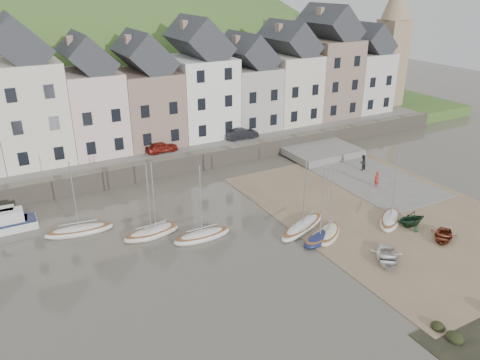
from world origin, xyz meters
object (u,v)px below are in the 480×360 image
rowboat_red (443,236)px  car_left (162,147)px  rowboat_green (411,219)px  person_dark (363,162)px  sailboat_0 (79,230)px  rowboat_white (387,258)px  person_red (377,179)px  car_right (242,133)px

rowboat_red → car_left: car_left is taller
rowboat_green → person_dark: person_dark is taller
rowboat_green → rowboat_red: 2.83m
sailboat_0 → rowboat_white: sailboat_0 is taller
rowboat_white → rowboat_red: size_ratio=1.17×
car_left → person_red: bearing=-135.3°
person_red → car_left: bearing=-41.9°
rowboat_green → person_red: (3.07, 7.15, 0.15)m
person_dark → car_left: bearing=-46.3°
person_red → person_dark: 4.38m
person_red → car_left: car_left is taller
rowboat_white → car_left: (-7.45, 25.45, 1.78)m
sailboat_0 → rowboat_white: (18.33, -14.80, 0.14)m
car_left → sailboat_0: bearing=132.8°
person_red → person_dark: size_ratio=0.93×
car_left → rowboat_red: bearing=-153.5°
car_right → person_dark: bearing=-141.3°
person_dark → car_left: car_left is taller
rowboat_white → person_dark: 17.55m
person_dark → car_right: (-8.18, 11.37, 1.28)m
rowboat_white → rowboat_green: rowboat_green is taller
sailboat_0 → rowboat_green: (23.86, -11.84, 0.48)m
sailboat_0 → car_left: (10.88, 10.65, 1.91)m
sailboat_0 → rowboat_red: (24.35, -14.59, 0.09)m
car_right → rowboat_white: bearing=177.9°
person_red → car_right: bearing=-65.8°
rowboat_white → person_red: (8.60, 10.12, 0.49)m
sailboat_0 → car_right: sailboat_0 is taller
sailboat_0 → car_right: 23.28m
rowboat_green → rowboat_white: bearing=-53.4°
rowboat_red → person_red: person_red is taller
rowboat_white → car_right: car_right is taller
car_left → car_right: size_ratio=0.88×
sailboat_0 → person_dark: size_ratio=3.81×
car_left → car_right: car_right is taller
rowboat_red → car_left: (-13.48, 25.24, 1.82)m
rowboat_green → sailboat_0: bearing=-107.9°
rowboat_red → person_dark: (4.44, 13.87, 0.60)m
person_red → car_right: 16.64m
sailboat_0 → rowboat_green: sailboat_0 is taller
rowboat_white → person_red: person_red is taller
rowboat_white → person_dark: person_dark is taller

